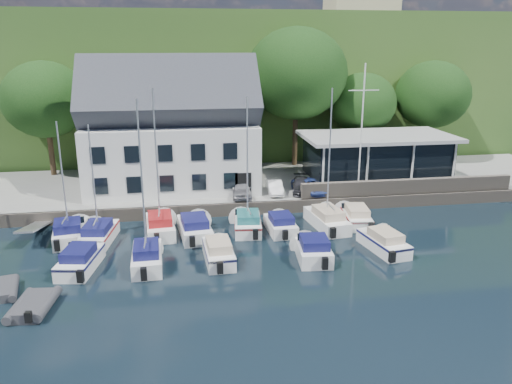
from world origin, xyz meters
TOP-DOWN VIEW (x-y plane):
  - ground at (0.00, 0.00)m, footprint 180.00×180.00m
  - quay at (0.00, 17.50)m, footprint 60.00×13.00m
  - quay_face at (0.00, 11.00)m, footprint 60.00×0.30m
  - hillside at (0.00, 62.00)m, footprint 160.00×75.00m
  - field_patch at (8.00, 70.00)m, footprint 50.00×30.00m
  - harbor_building at (-7.00, 16.50)m, footprint 14.40×8.20m
  - club_pavilion at (11.00, 16.00)m, footprint 13.20×7.20m
  - seawall at (12.00, 11.40)m, footprint 18.00×0.50m
  - gangway at (-16.50, 9.00)m, footprint 1.20×6.00m
  - car_silver at (-1.61, 12.76)m, footprint 1.79×3.86m
  - car_white at (1.20, 13.11)m, footprint 1.42×3.38m
  - car_dgrey at (3.50, 13.23)m, footprint 2.37×4.11m
  - car_blue at (4.15, 12.84)m, footprint 2.26×3.72m
  - flagpole at (8.09, 12.39)m, footprint 2.50×0.20m
  - tree_0 at (-18.19, 22.35)m, footprint 7.64×7.64m
  - tree_1 at (-11.06, 21.75)m, footprint 7.32×7.32m
  - tree_2 at (-1.54, 22.58)m, footprint 7.44×7.44m
  - tree_3 at (5.12, 22.75)m, footprint 9.85×9.85m
  - tree_4 at (11.87, 22.37)m, footprint 6.68×6.68m
  - tree_5 at (19.21, 22.30)m, footprint 7.50×7.50m
  - boat_r1_0 at (-14.05, 7.53)m, footprint 3.02×5.75m
  - boat_r1_1 at (-12.06, 7.08)m, footprint 2.80×6.33m
  - boat_r1_2 at (-7.98, 7.96)m, footprint 2.50×6.34m
  - boat_r1_3 at (-5.62, 7.15)m, footprint 2.80×6.43m
  - boat_r1_4 at (-1.85, 7.57)m, footprint 2.60×5.81m
  - boat_r1_5 at (0.44, 7.04)m, footprint 2.14×5.10m
  - boat_r1_6 at (3.94, 7.41)m, footprint 2.85×6.99m
  - boat_r1_7 at (6.33, 7.92)m, footprint 2.63×6.25m
  - boat_r2_0 at (-12.53, 2.88)m, footprint 2.90×6.00m
  - boat_r2_1 at (-8.63, 2.65)m, footprint 2.07×5.96m
  - boat_r2_2 at (-4.33, 2.77)m, footprint 2.05×5.73m
  - boat_r2_3 at (1.49, 2.13)m, footprint 2.59×5.23m
  - boat_r2_4 at (6.35, 2.75)m, footprint 2.81×6.13m
  - dinghy_0 at (-16.18, 0.37)m, footprint 2.34×3.22m
  - dinghy_1 at (-14.01, -1.74)m, footprint 2.27×3.41m

SIDE VIEW (x-z plane):
  - ground at x=0.00m, z-range 0.00..0.00m
  - gangway at x=-16.50m, z-range -0.70..0.70m
  - dinghy_0 at x=-16.18m, z-range 0.00..0.68m
  - dinghy_1 at x=-14.01m, z-range 0.00..0.75m
  - quay at x=0.00m, z-range 0.00..1.00m
  - quay_face at x=0.00m, z-range 0.00..1.00m
  - boat_r1_7 at x=6.33m, z-range 0.00..1.35m
  - boat_r1_5 at x=0.44m, z-range 0.00..1.35m
  - boat_r2_4 at x=6.35m, z-range 0.00..1.42m
  - boat_r2_2 at x=-4.33m, z-range 0.00..1.43m
  - boat_r2_0 at x=-12.53m, z-range 0.00..1.46m
  - boat_r1_3 at x=-5.62m, z-range 0.00..1.50m
  - boat_r2_3 at x=1.49m, z-range 0.00..1.50m
  - car_white at x=1.20m, z-range 1.00..2.09m
  - car_dgrey at x=3.50m, z-range 1.00..2.12m
  - car_blue at x=4.15m, z-range 1.00..2.19m
  - seawall at x=12.00m, z-range 1.00..2.20m
  - car_silver at x=-1.61m, z-range 1.00..2.28m
  - club_pavilion at x=11.00m, z-range 1.00..5.10m
  - boat_r1_1 at x=-12.06m, z-range 0.00..8.70m
  - boat_r1_4 at x=-1.85m, z-range 0.00..8.80m
  - boat_r1_0 at x=-14.05m, z-range 0.00..9.09m
  - boat_r1_6 at x=3.94m, z-range 0.00..9.18m
  - boat_r1_2 at x=-7.98m, z-range 0.00..9.23m
  - boat_r2_1 at x=-8.63m, z-range 0.00..9.29m
  - harbor_building at x=-7.00m, z-range 1.00..9.70m
  - tree_4 at x=11.87m, z-range 1.00..10.13m
  - tree_1 at x=-11.06m, z-range 1.00..11.00m
  - tree_2 at x=-1.54m, z-range 1.00..11.16m
  - tree_5 at x=19.21m, z-range 1.00..11.24m
  - flagpole at x=8.09m, z-range 1.00..11.41m
  - tree_0 at x=-18.19m, z-range 1.00..11.44m
  - tree_3 at x=5.12m, z-range 1.00..14.47m
  - hillside at x=0.00m, z-range 0.00..16.00m
  - field_patch at x=8.00m, z-range 16.00..16.30m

